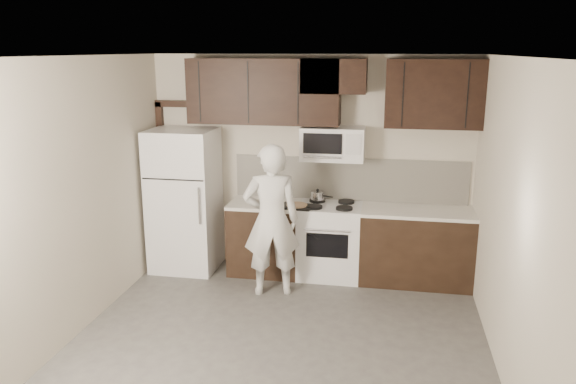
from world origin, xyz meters
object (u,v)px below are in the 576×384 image
(stove, at_px, (330,240))
(microwave, at_px, (333,144))
(refrigerator, at_px, (185,200))
(person, at_px, (271,220))

(stove, bearing_deg, microwave, 90.10)
(stove, height_order, refrigerator, refrigerator)
(microwave, relative_size, person, 0.43)
(microwave, bearing_deg, person, -128.97)
(microwave, height_order, person, microwave)
(microwave, xyz_separation_m, person, (-0.60, -0.75, -0.77))
(refrigerator, bearing_deg, person, -24.91)
(microwave, height_order, refrigerator, microwave)
(stove, bearing_deg, refrigerator, -178.49)
(refrigerator, xyz_separation_m, person, (1.25, -0.58, -0.02))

